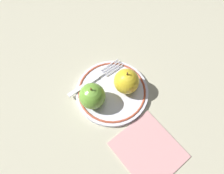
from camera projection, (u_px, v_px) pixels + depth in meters
ground_plane at (116, 88)px, 0.62m from camera, size 2.00×2.00×0.00m
plate at (112, 92)px, 0.60m from camera, size 0.20×0.20×0.01m
apple_red_whole at (92, 96)px, 0.55m from camera, size 0.07×0.07×0.08m
apple_second_whole at (126, 81)px, 0.57m from camera, size 0.07×0.07×0.08m
fork at (94, 79)px, 0.61m from camera, size 0.18×0.06×0.00m
napkin_folded at (150, 149)px, 0.54m from camera, size 0.17×0.18×0.01m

